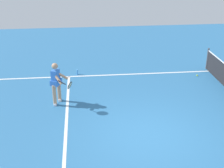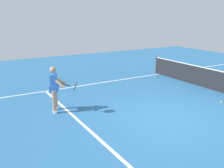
% 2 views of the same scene
% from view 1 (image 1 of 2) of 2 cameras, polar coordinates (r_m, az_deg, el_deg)
% --- Properties ---
extents(ground_plane, '(27.37, 27.37, 0.00)m').
position_cam_1_polar(ground_plane, '(9.85, 6.78, -9.10)').
color(ground_plane, teal).
extents(service_line_marking, '(9.76, 0.10, 0.01)m').
position_cam_1_polar(service_line_marking, '(9.67, -8.41, -9.90)').
color(service_line_marking, white).
rests_on(service_line_marking, ground).
extents(sideline_left_marking, '(0.10, 19.05, 0.01)m').
position_cam_1_polar(sideline_left_marking, '(14.11, 2.65, 1.76)').
color(sideline_left_marking, white).
rests_on(sideline_left_marking, ground).
extents(tennis_player, '(1.03, 0.83, 1.55)m').
position_cam_1_polar(tennis_player, '(11.40, -9.97, 0.38)').
color(tennis_player, tan).
rests_on(tennis_player, ground).
extents(tennis_ball_near, '(0.07, 0.07, 0.07)m').
position_cam_1_polar(tennis_ball_near, '(14.41, 15.12, 1.52)').
color(tennis_ball_near, '#D1E533').
rests_on(tennis_ball_near, ground).
extents(water_bottle, '(0.07, 0.07, 0.24)m').
position_cam_1_polar(water_bottle, '(14.13, -6.29, 2.18)').
color(water_bottle, '#4C9EE5').
rests_on(water_bottle, ground).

